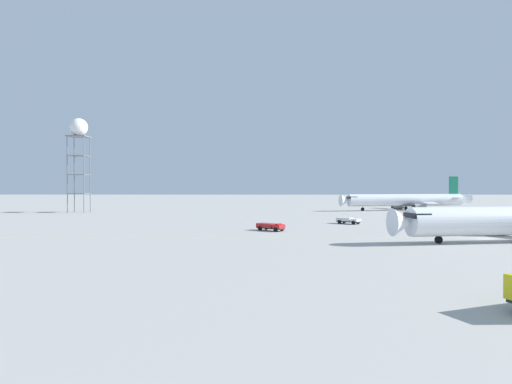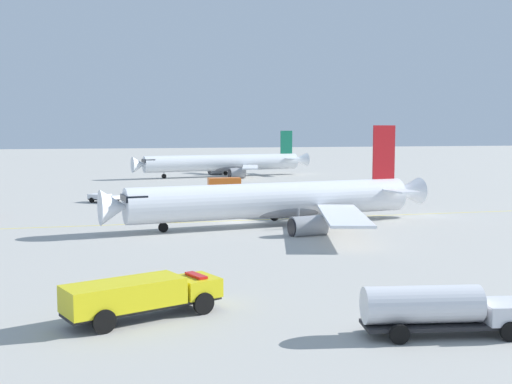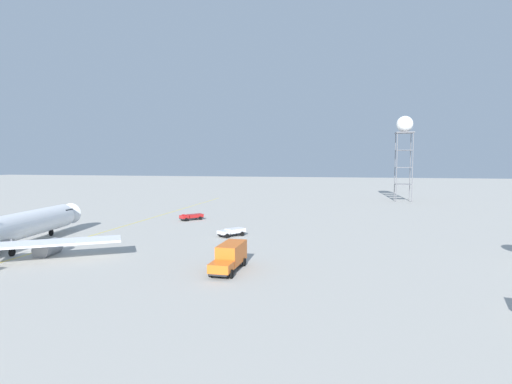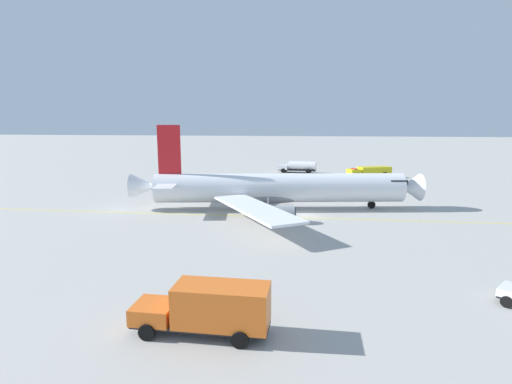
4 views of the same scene
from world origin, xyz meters
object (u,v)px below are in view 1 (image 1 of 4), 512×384
(airliner_secondary, at_px, (407,201))
(ops_pickup_truck, at_px, (270,226))
(pushback_tug_truck, at_px, (348,220))
(radar_tower, at_px, (79,132))
(catering_truck_truck, at_px, (437,214))

(airliner_secondary, bearing_deg, ops_pickup_truck, 43.37)
(ops_pickup_truck, bearing_deg, pushback_tug_truck, 79.24)
(pushback_tug_truck, bearing_deg, radar_tower, -169.34)
(airliner_secondary, distance_m, catering_truck_truck, 43.90)
(airliner_secondary, bearing_deg, pushback_tug_truck, 48.72)
(pushback_tug_truck, relative_size, catering_truck_truck, 0.62)
(ops_pickup_truck, distance_m, radar_tower, 80.49)
(airliner_secondary, relative_size, ops_pickup_truck, 8.49)
(catering_truck_truck, bearing_deg, airliner_secondary, 80.97)
(pushback_tug_truck, xyz_separation_m, radar_tower, (38.16, 73.20, 23.15))
(airliner_secondary, height_order, pushback_tug_truck, airliner_secondary)
(ops_pickup_truck, relative_size, catering_truck_truck, 0.65)
(airliner_secondary, height_order, catering_truck_truck, airliner_secondary)
(pushback_tug_truck, bearing_deg, airliner_secondary, 98.02)
(radar_tower, bearing_deg, ops_pickup_truck, -132.86)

